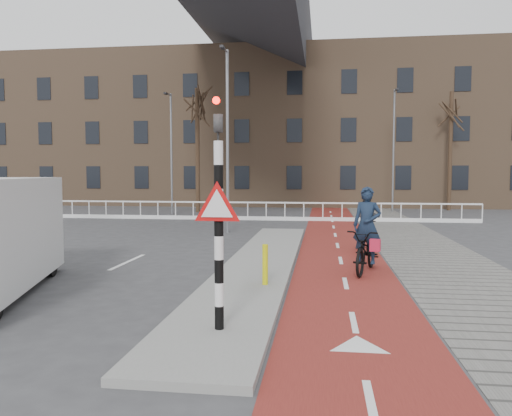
# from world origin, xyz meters

# --- Properties ---
(ground) EXTENTS (120.00, 120.00, 0.00)m
(ground) POSITION_xyz_m (0.00, 0.00, 0.00)
(ground) COLOR #38383A
(ground) RESTS_ON ground
(bike_lane) EXTENTS (2.50, 60.00, 0.01)m
(bike_lane) POSITION_xyz_m (1.50, 10.00, 0.01)
(bike_lane) COLOR maroon
(bike_lane) RESTS_ON ground
(sidewalk) EXTENTS (3.00, 60.00, 0.01)m
(sidewalk) POSITION_xyz_m (4.30, 10.00, 0.01)
(sidewalk) COLOR slate
(sidewalk) RESTS_ON ground
(curb_island) EXTENTS (1.80, 16.00, 0.12)m
(curb_island) POSITION_xyz_m (-0.70, 4.00, 0.06)
(curb_island) COLOR gray
(curb_island) RESTS_ON ground
(traffic_signal) EXTENTS (0.80, 0.80, 3.68)m
(traffic_signal) POSITION_xyz_m (-0.60, -2.02, 1.99)
(traffic_signal) COLOR black
(traffic_signal) RESTS_ON curb_island
(bollard) EXTENTS (0.12, 0.12, 0.87)m
(bollard) POSITION_xyz_m (-0.25, 1.14, 0.56)
(bollard) COLOR yellow
(bollard) RESTS_ON curb_island
(cyclist_near) EXTENTS (1.29, 2.23, 2.17)m
(cyclist_near) POSITION_xyz_m (2.08, 3.32, 0.74)
(cyclist_near) COLOR black
(cyclist_near) RESTS_ON bike_lane
(cyclist_far) EXTENTS (0.85, 1.77, 1.88)m
(cyclist_far) POSITION_xyz_m (2.45, 7.23, 0.79)
(cyclist_far) COLOR black
(cyclist_far) RESTS_ON bike_lane
(railing) EXTENTS (28.00, 0.10, 0.99)m
(railing) POSITION_xyz_m (-5.00, 17.00, 0.31)
(railing) COLOR silver
(railing) RESTS_ON ground
(townhouse_row) EXTENTS (46.00, 10.00, 15.90)m
(townhouse_row) POSITION_xyz_m (-3.00, 32.00, 7.81)
(townhouse_row) COLOR #7F6047
(townhouse_row) RESTS_ON ground
(tree_mid) EXTENTS (0.28, 0.28, 7.93)m
(tree_mid) POSITION_xyz_m (-7.01, 22.01, 3.97)
(tree_mid) COLOR black
(tree_mid) RESTS_ON ground
(tree_right) EXTENTS (0.25, 0.25, 7.97)m
(tree_right) POSITION_xyz_m (9.48, 25.75, 3.99)
(tree_right) COLOR black
(tree_right) RESTS_ON ground
(streetlight_near) EXTENTS (0.12, 0.12, 7.61)m
(streetlight_near) POSITION_xyz_m (-3.00, 11.27, 3.81)
(streetlight_near) COLOR slate
(streetlight_near) RESTS_ON ground
(streetlight_left) EXTENTS (0.12, 0.12, 7.34)m
(streetlight_left) POSITION_xyz_m (-8.22, 20.32, 3.67)
(streetlight_left) COLOR slate
(streetlight_left) RESTS_ON ground
(streetlight_right) EXTENTS (0.12, 0.12, 7.87)m
(streetlight_right) POSITION_xyz_m (5.51, 23.90, 3.93)
(streetlight_right) COLOR slate
(streetlight_right) RESTS_ON ground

